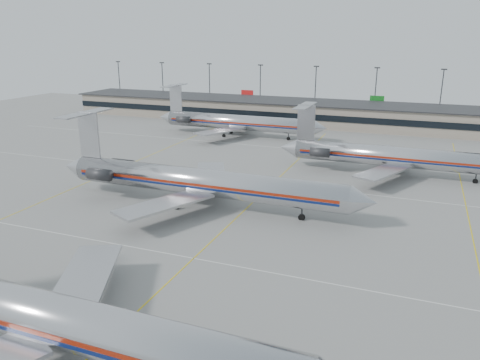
% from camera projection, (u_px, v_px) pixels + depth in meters
% --- Properties ---
extents(ground, '(260.00, 260.00, 0.00)m').
position_uv_depth(ground, '(146.00, 303.00, 44.13)').
color(ground, gray).
rests_on(ground, ground).
extents(apron_markings, '(160.00, 0.15, 0.02)m').
position_uv_depth(apron_markings, '(194.00, 258.00, 53.02)').
color(apron_markings, silver).
rests_on(apron_markings, ground).
extents(terminal, '(162.00, 17.00, 6.25)m').
position_uv_depth(terminal, '(335.00, 114.00, 130.39)').
color(terminal, gray).
rests_on(terminal, ground).
extents(light_mast_row, '(163.60, 0.40, 15.28)m').
position_uv_depth(light_mast_row, '(345.00, 89.00, 141.26)').
color(light_mast_row, '#38383D').
rests_on(light_mast_row, ground).
extents(jet_foreground, '(49.39, 29.08, 12.93)m').
position_uv_depth(jet_foreground, '(32.00, 313.00, 36.03)').
color(jet_foreground, silver).
rests_on(jet_foreground, ground).
extents(jet_second_row, '(49.65, 29.24, 13.00)m').
position_uv_depth(jet_second_row, '(197.00, 181.00, 68.43)').
color(jet_second_row, silver).
rests_on(jet_second_row, ground).
extents(jet_third_row, '(43.79, 26.94, 11.97)m').
position_uv_depth(jet_third_row, '(393.00, 156.00, 83.57)').
color(jet_third_row, silver).
rests_on(jet_third_row, ground).
extents(jet_back_row, '(44.52, 27.38, 12.17)m').
position_uv_depth(jet_back_row, '(235.00, 122.00, 116.40)').
color(jet_back_row, silver).
rests_on(jet_back_row, ground).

